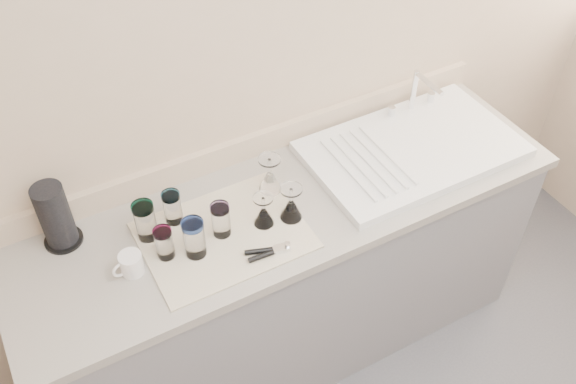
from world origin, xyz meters
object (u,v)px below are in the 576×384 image
tumbler_blue (194,238)px  goblet_front_right (291,207)px  goblet_back_right (270,179)px  tumbler_lavender (221,220)px  tumbler_teal (145,221)px  sink_unit (412,148)px  tumbler_magenta (164,243)px  paper_towel_roll (55,216)px  white_mug (131,264)px  goblet_front_left (264,215)px  tumbler_cyan (172,207)px  can_opener (268,252)px

tumbler_blue → goblet_front_right: 0.36m
goblet_back_right → goblet_front_right: size_ratio=1.06×
tumbler_lavender → goblet_back_right: 0.27m
tumbler_teal → goblet_back_right: size_ratio=1.00×
sink_unit → tumbler_magenta: bearing=-177.8°
tumbler_lavender → tumbler_magenta: bearing=-179.6°
goblet_front_right → paper_towel_roll: 0.78m
tumbler_lavender → white_mug: (-0.32, -0.01, -0.04)m
goblet_back_right → white_mug: goblet_back_right is taller
goblet_front_left → white_mug: (-0.47, 0.02, -0.01)m
tumbler_magenta → goblet_back_right: goblet_back_right is taller
goblet_front_right → white_mug: bearing=176.0°
tumbler_teal → tumbler_lavender: size_ratio=1.13×
tumbler_cyan → tumbler_blue: tumbler_blue is taller
goblet_front_right → can_opener: 0.19m
tumbler_lavender → tumbler_teal: bearing=154.0°
tumbler_blue → white_mug: (-0.21, 0.03, -0.04)m
sink_unit → goblet_front_left: 0.69m
tumbler_teal → goblet_front_right: bearing=-18.5°
tumbler_teal → goblet_front_right: tumbler_teal is taller
tumbler_teal → white_mug: (-0.10, -0.12, -0.04)m
sink_unit → tumbler_blue: sink_unit is taller
goblet_front_left → goblet_front_right: (0.10, -0.02, 0.00)m
sink_unit → tumbler_cyan: (-0.95, 0.10, 0.05)m
sink_unit → tumbler_teal: 1.06m
tumbler_magenta → goblet_back_right: bearing=14.4°
sink_unit → tumbler_cyan: 0.96m
tumbler_lavender → paper_towel_roll: (-0.48, 0.23, 0.05)m
tumbler_blue → tumbler_lavender: (0.11, 0.04, -0.01)m
tumbler_teal → tumbler_cyan: 0.11m
goblet_back_right → white_mug: (-0.57, -0.12, -0.02)m
tumbler_lavender → tumbler_blue: bearing=-160.6°
goblet_front_left → white_mug: bearing=177.5°
goblet_front_left → goblet_back_right: bearing=55.1°
tumbler_blue → tumbler_teal: bearing=127.1°
paper_towel_roll → tumbler_teal: bearing=-25.7°
tumbler_magenta → can_opener: 0.34m
tumbler_lavender → goblet_front_right: (0.24, -0.05, -0.02)m
sink_unit → paper_towel_roll: bearing=171.5°
tumbler_cyan → goblet_front_left: bearing=-31.3°
tumbler_magenta → sink_unit: bearing=2.2°
goblet_front_left → paper_towel_roll: bearing=157.4°
tumbler_blue → goblet_front_left: tumbler_blue is taller
sink_unit → goblet_back_right: (-0.59, 0.08, 0.04)m
goblet_back_right → can_opener: bearing=-118.8°
tumbler_blue → tumbler_lavender: bearing=19.4°
goblet_back_right → goblet_front_right: bearing=-90.7°
sink_unit → goblet_back_right: sink_unit is taller
goblet_back_right → goblet_front_left: (-0.10, -0.14, -0.01)m
tumbler_cyan → goblet_front_left: (0.27, -0.16, -0.02)m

